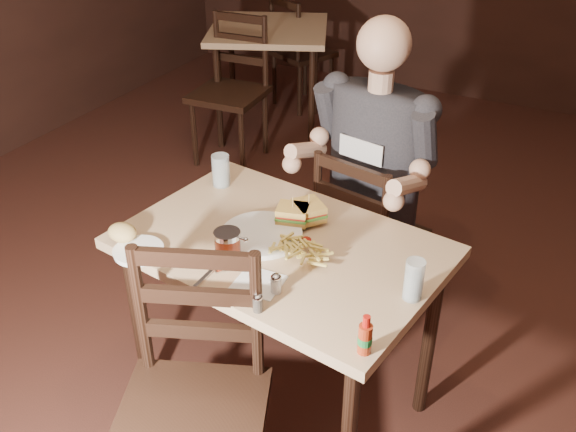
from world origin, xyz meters
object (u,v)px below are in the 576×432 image
at_px(side_plate, 139,252).
at_px(bg_table, 269,40).
at_px(glass_right, 414,280).
at_px(hot_sauce, 365,334).
at_px(syrup_dispenser, 228,247).
at_px(chair_far, 370,236).
at_px(chair_near, 190,420).
at_px(glass_left, 221,170).
at_px(bg_chair_far, 303,53).
at_px(dinner_plate, 261,236).
at_px(bg_chair_near, 228,94).
at_px(diner, 371,139).
at_px(main_table, 281,265).

bearing_deg(side_plate, bg_table, 109.77).
bearing_deg(side_plate, glass_right, 12.56).
xyz_separation_m(hot_sauce, syrup_dispenser, (-0.55, 0.19, -0.01)).
relative_size(bg_table, chair_far, 1.21).
relative_size(chair_near, glass_left, 7.49).
bearing_deg(syrup_dispenser, glass_right, 17.54).
distance_m(chair_far, syrup_dispenser, 0.94).
xyz_separation_m(bg_chair_far, glass_right, (1.81, -2.93, 0.40)).
bearing_deg(bg_chair_far, dinner_plate, 137.83).
relative_size(bg_chair_near, hot_sauce, 7.53).
xyz_separation_m(diner, glass_left, (-0.48, -0.36, -0.09)).
relative_size(bg_chair_far, diner, 0.91).
height_order(bg_chair_near, glass_right, bg_chair_near).
distance_m(bg_table, chair_far, 2.18).
relative_size(chair_far, side_plate, 5.28).
distance_m(bg_chair_far, diner, 2.69).
bearing_deg(side_plate, chair_near, -37.90).
xyz_separation_m(chair_far, diner, (-0.01, -0.05, 0.49)).
distance_m(bg_table, glass_left, 2.25).
bearing_deg(glass_right, hot_sauce, -98.56).
bearing_deg(bg_table, chair_near, -65.42).
height_order(bg_table, dinner_plate, dinner_plate).
height_order(glass_left, glass_right, glass_right).
bearing_deg(chair_far, bg_chair_far, -46.28).
bearing_deg(chair_near, dinner_plate, 75.10).
relative_size(diner, side_plate, 5.78).
height_order(bg_chair_far, glass_right, glass_right).
xyz_separation_m(glass_right, side_plate, (-0.88, -0.20, -0.06)).
relative_size(dinner_plate, hot_sauce, 2.20).
bearing_deg(glass_right, bg_chair_far, 121.70).
bearing_deg(chair_far, bg_table, -38.38).
bearing_deg(hot_sauce, main_table, 141.03).
bearing_deg(dinner_plate, hot_sauce, -34.39).
bearing_deg(diner, side_plate, -107.38).
bearing_deg(bg_chair_near, diner, -43.12).
bearing_deg(glass_right, glass_left, 159.70).
bearing_deg(dinner_plate, side_plate, -139.60).
xyz_separation_m(chair_near, glass_right, (0.49, 0.50, 0.36)).
relative_size(bg_chair_far, glass_left, 6.76).
bearing_deg(dinner_plate, glass_left, 141.86).
bearing_deg(chair_near, bg_chair_near, 97.32).
relative_size(chair_far, glass_left, 6.78).
distance_m(bg_table, bg_chair_near, 0.59).
bearing_deg(diner, chair_near, -83.14).
relative_size(syrup_dispenser, side_plate, 0.68).
bearing_deg(glass_left, bg_chair_far, 109.47).
height_order(diner, glass_right, diner).
distance_m(bg_chair_near, glass_right, 2.59).
bearing_deg(main_table, glass_left, 147.91).
height_order(bg_table, diner, diner).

